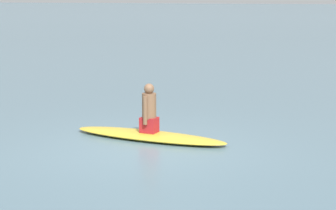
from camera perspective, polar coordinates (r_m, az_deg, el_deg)
name	(u,v)px	position (r m, az deg, el deg)	size (l,w,h in m)	color
ground_plane	(145,149)	(10.68, -2.15, -4.15)	(400.00, 400.00, 0.00)	slate
surfboard	(149,136)	(11.38, -1.78, -2.91)	(3.12, 0.73, 0.13)	gold
person_paddler	(149,110)	(11.28, -1.80, -0.51)	(0.32, 0.40, 0.93)	#A51E23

